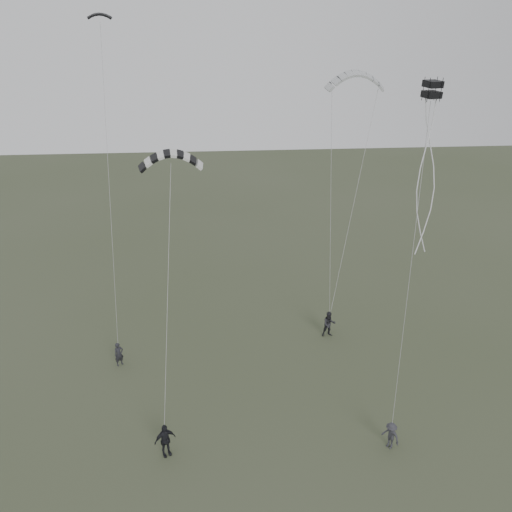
{
  "coord_description": "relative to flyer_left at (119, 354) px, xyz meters",
  "views": [
    {
      "loc": [
        -1.22,
        -20.23,
        19.23
      ],
      "look_at": [
        1.09,
        5.71,
        7.65
      ],
      "focal_mm": 35.0,
      "sensor_mm": 36.0,
      "label": 1
    }
  ],
  "objects": [
    {
      "name": "ground",
      "position": [
        7.51,
        -6.62,
        -0.8
      ],
      "size": [
        140.0,
        140.0,
        0.0
      ],
      "primitive_type": "plane",
      "color": "#384129",
      "rests_on": "ground"
    },
    {
      "name": "flyer_left",
      "position": [
        0.0,
        0.0,
        0.0
      ],
      "size": [
        0.7,
        0.65,
        1.6
      ],
      "primitive_type": "imported",
      "rotation": [
        0.0,
        0.0,
        0.61
      ],
      "color": "black",
      "rests_on": "ground"
    },
    {
      "name": "flyer_right",
      "position": [
        13.95,
        2.13,
        0.14
      ],
      "size": [
        0.96,
        0.77,
        1.87
      ],
      "primitive_type": "imported",
      "rotation": [
        0.0,
        0.0,
        0.07
      ],
      "color": "black",
      "rests_on": "ground"
    },
    {
      "name": "flyer_center",
      "position": [
        3.48,
        -7.76,
        0.13
      ],
      "size": [
        1.17,
        0.88,
        1.85
      ],
      "primitive_type": "imported",
      "rotation": [
        0.0,
        0.0,
        0.45
      ],
      "color": "black",
      "rests_on": "ground"
    },
    {
      "name": "flyer_far",
      "position": [
        14.76,
        -8.27,
        -0.04
      ],
      "size": [
        1.04,
        1.12,
        1.52
      ],
      "primitive_type": "imported",
      "rotation": [
        0.0,
        0.0,
        -0.93
      ],
      "color": "#2B2B31",
      "rests_on": "ground"
    },
    {
      "name": "kite_dark_small",
      "position": [
        0.22,
        5.17,
        19.49
      ],
      "size": [
        1.39,
        0.67,
        0.54
      ],
      "primitive_type": null,
      "rotation": [
        0.22,
        0.0,
        0.14
      ],
      "color": "black",
      "rests_on": "flyer_left"
    },
    {
      "name": "kite_pale_large",
      "position": [
        16.18,
        8.04,
        16.04
      ],
      "size": [
        4.03,
        1.4,
        1.83
      ],
      "primitive_type": null,
      "rotation": [
        0.29,
        0.0,
        -0.02
      ],
      "color": "#A7AAAB",
      "rests_on": "flyer_right"
    },
    {
      "name": "kite_striped",
      "position": [
        4.23,
        -1.85,
        13.03
      ],
      "size": [
        3.25,
        1.35,
        1.37
      ],
      "primitive_type": null,
      "rotation": [
        0.21,
        0.0,
        0.1
      ],
      "color": "black",
      "rests_on": "flyer_center"
    },
    {
      "name": "kite_box",
      "position": [
        15.99,
        -4.79,
        16.25
      ],
      "size": [
        0.83,
        0.86,
        0.77
      ],
      "primitive_type": null,
      "rotation": [
        0.06,
        0.0,
        0.28
      ],
      "color": "black",
      "rests_on": "flyer_far"
    }
  ]
}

